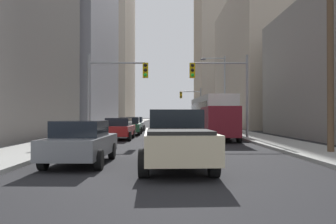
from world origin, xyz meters
name	(u,v)px	position (x,y,z in m)	size (l,w,h in m)	color
sidewalk_left	(123,126)	(-6.51, 50.00, 0.07)	(3.01, 160.00, 0.15)	#9E9E99
sidewalk_right	(207,126)	(6.51, 50.00, 0.07)	(3.01, 160.00, 0.15)	#9E9E99
city_bus	(211,113)	(4.24, 29.23, 1.93)	(2.83, 11.57, 3.40)	silver
pickup_truck_beige	(176,139)	(0.05, 8.26, 0.93)	(2.20, 5.47, 1.90)	#C6B793
cargo_van_maroon	(219,121)	(3.37, 19.68, 1.29)	(2.16, 5.26, 2.26)	maroon
sedan_grey	(81,142)	(-3.24, 8.99, 0.77)	(1.95, 4.26, 1.52)	slate
sedan_red	(119,129)	(-3.45, 20.93, 0.77)	(1.95, 4.26, 1.52)	maroon
sedan_green	(130,126)	(-3.24, 26.67, 0.77)	(1.95, 4.25, 1.52)	#195938
sedan_silver	(135,124)	(-3.32, 33.03, 0.77)	(1.95, 4.21, 1.52)	#B7BABF
traffic_signal_near_left	(115,82)	(-3.77, 21.05, 4.07)	(4.27, 0.44, 6.00)	gray
traffic_signal_near_right	(222,82)	(3.81, 21.05, 4.06)	(4.18, 0.44, 6.00)	gray
traffic_signal_far_right	(192,100)	(4.17, 50.25, 4.02)	(3.41, 0.44, 6.00)	gray
utility_pole_right	(330,39)	(6.81, 11.53, 4.97)	(2.20, 0.28, 9.40)	brown
street_lamp_right	(221,86)	(5.31, 30.27, 4.55)	(2.47, 0.32, 7.50)	gray
building_left_mid_office	(43,30)	(-17.64, 46.08, 13.90)	(18.69, 23.28, 27.79)	#93939E
building_left_far_tower	(98,23)	(-18.39, 91.85, 27.41)	(18.23, 29.12, 54.83)	#B7A893
building_right_mid_block	(287,63)	(17.70, 46.20, 9.28)	(17.20, 24.51, 18.56)	#B7A893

